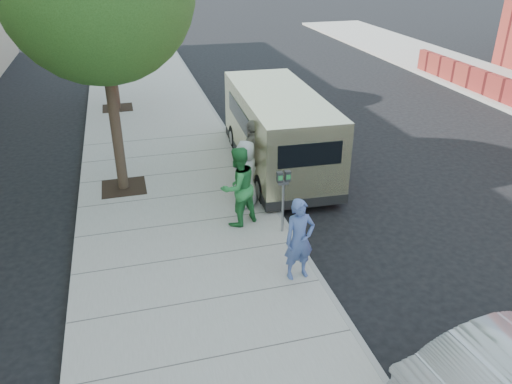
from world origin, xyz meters
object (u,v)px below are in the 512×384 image
parking_meter (283,189)px  person_striped_polo (253,156)px  person_officer (299,240)px  person_green_shirt (238,187)px  person_gray_shirt (246,174)px  van (277,129)px

parking_meter → person_striped_polo: person_striped_polo is taller
person_officer → person_green_shirt: size_ratio=0.89×
person_gray_shirt → person_striped_polo: (0.42, 0.83, 0.12)m
van → person_officer: (-1.29, -5.60, -0.24)m
person_officer → person_striped_polo: (0.14, 4.06, 0.13)m
person_green_shirt → person_striped_polo: (0.81, 1.66, 0.02)m
person_gray_shirt → person_green_shirt: bearing=26.6°
van → person_green_shirt: van is taller
van → person_gray_shirt: size_ratio=3.68×
person_officer → person_striped_polo: size_ratio=0.87×
van → person_gray_shirt: 2.85m
person_officer → parking_meter: bearing=76.8°
parking_meter → person_striped_polo: size_ratio=0.77×
person_gray_shirt → parking_meter: bearing=71.4°
person_gray_shirt → person_striped_polo: size_ratio=0.88×
person_officer → person_striped_polo: 4.06m
van → person_officer: van is taller
person_gray_shirt → person_striped_polo: bearing=-154.5°
parking_meter → person_gray_shirt: size_ratio=0.87×
parking_meter → person_green_shirt: 1.12m
parking_meter → person_gray_shirt: person_gray_shirt is taller
van → person_striped_polo: 1.93m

